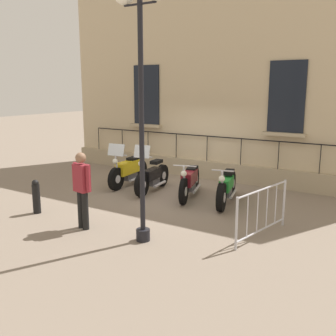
{
  "coord_description": "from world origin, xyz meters",
  "views": [
    {
      "loc": [
        9.51,
        5.73,
        3.06
      ],
      "look_at": [
        0.41,
        0.0,
        0.8
      ],
      "focal_mm": 41.7,
      "sensor_mm": 36.0,
      "label": 1
    }
  ],
  "objects": [
    {
      "name": "motorcycle_green",
      "position": [
        0.21,
        1.71,
        0.42
      ],
      "size": [
        2.16,
        0.77,
        1.03
      ],
      "color": "black",
      "rests_on": "ground_plane"
    },
    {
      "name": "motorcycle_yellow",
      "position": [
        0.09,
        -1.67,
        0.47
      ],
      "size": [
        2.08,
        0.66,
        1.4
      ],
      "color": "black",
      "rests_on": "ground_plane"
    },
    {
      "name": "bollard",
      "position": [
        3.47,
        -1.88,
        0.42
      ],
      "size": [
        0.19,
        0.19,
        0.84
      ],
      "color": "black",
      "rests_on": "ground_plane"
    },
    {
      "name": "lamppost",
      "position": [
        3.5,
        1.35,
        3.69
      ],
      "size": [
        0.4,
        1.1,
        4.91
      ],
      "color": "black",
      "rests_on": "ground_plane"
    },
    {
      "name": "motorcycle_maroon",
      "position": [
        0.23,
        0.6,
        0.45
      ],
      "size": [
        2.1,
        0.85,
        1.03
      ],
      "color": "black",
      "rests_on": "ground_plane"
    },
    {
      "name": "pedestrian_standing",
      "position": [
        3.63,
        -0.16,
        0.96
      ],
      "size": [
        0.28,
        0.52,
        1.69
      ],
      "color": "black",
      "rests_on": "ground_plane"
    },
    {
      "name": "crowd_barrier",
      "position": [
        2.03,
        3.3,
        0.56
      ],
      "size": [
        1.88,
        0.42,
        1.05
      ],
      "color": "#B7B7BF",
      "rests_on": "ground_plane"
    },
    {
      "name": "building_facade",
      "position": [
        -2.43,
        -0.0,
        3.41
      ],
      "size": [
        0.82,
        11.39,
        7.02
      ],
      "color": "#C6B28E",
      "rests_on": "ground_plane"
    },
    {
      "name": "ground_plane",
      "position": [
        0.0,
        0.0,
        0.0
      ],
      "size": [
        60.0,
        60.0,
        0.0
      ],
      "primitive_type": "plane",
      "color": "gray"
    },
    {
      "name": "motorcycle_black",
      "position": [
        0.29,
        -0.63,
        0.44
      ],
      "size": [
        2.01,
        0.57,
        1.47
      ],
      "color": "black",
      "rests_on": "ground_plane"
    }
  ]
}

